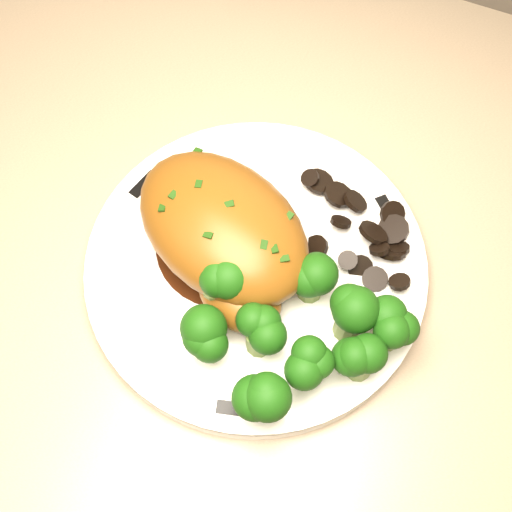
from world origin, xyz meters
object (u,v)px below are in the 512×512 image
at_px(counter, 23,235).
at_px(plate, 256,266).
at_px(chicken_breast, 225,234).
at_px(broccoli_florets, 294,327).

distance_m(counter, plate, 0.69).
distance_m(plate, chicken_breast, 0.05).
bearing_deg(broccoli_florets, chicken_breast, 148.46).
height_order(plate, chicken_breast, chicken_breast).
bearing_deg(chicken_breast, broccoli_florets, -8.79).
bearing_deg(broccoli_florets, plate, 136.43).
xyz_separation_m(counter, chicken_breast, (0.46, -0.10, 0.52)).
height_order(counter, broccoli_florets, counter).
distance_m(plate, broccoli_florets, 0.09).
bearing_deg(broccoli_florets, counter, 164.73).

